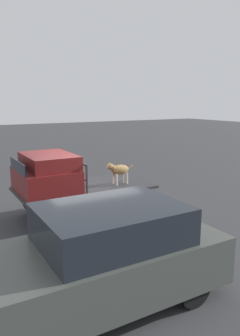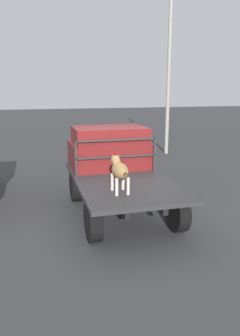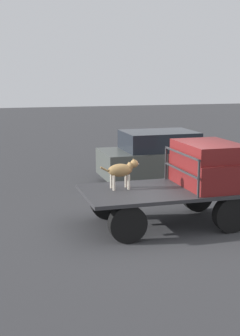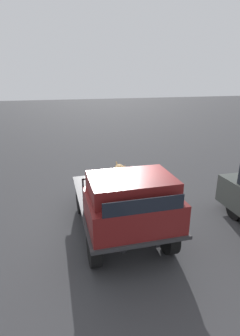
% 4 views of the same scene
% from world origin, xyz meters
% --- Properties ---
extents(ground_plane, '(80.00, 80.00, 0.00)m').
position_xyz_m(ground_plane, '(0.00, 0.00, 0.00)').
color(ground_plane, '#38383A').
extents(flatbed_truck, '(3.85, 2.04, 0.86)m').
position_xyz_m(flatbed_truck, '(0.00, 0.00, 0.62)').
color(flatbed_truck, black).
rests_on(flatbed_truck, ground).
extents(truck_cab, '(1.46, 1.92, 1.03)m').
position_xyz_m(truck_cab, '(1.11, 0.00, 1.35)').
color(truck_cab, maroon).
rests_on(truck_cab, flatbed_truck).
extents(truck_headboard, '(0.04, 1.92, 0.83)m').
position_xyz_m(truck_headboard, '(0.35, 0.00, 1.41)').
color(truck_headboard, '#2D2D30').
rests_on(truck_headboard, flatbed_truck).
extents(dog, '(0.93, 0.30, 0.70)m').
position_xyz_m(dog, '(-0.97, 0.29, 1.30)').
color(dog, beige).
rests_on(dog, flatbed_truck).
extents(parked_sedan, '(4.12, 1.87, 1.66)m').
position_xyz_m(parked_sedan, '(1.52, 4.13, 0.83)').
color(parked_sedan, black).
rests_on(parked_sedan, ground).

